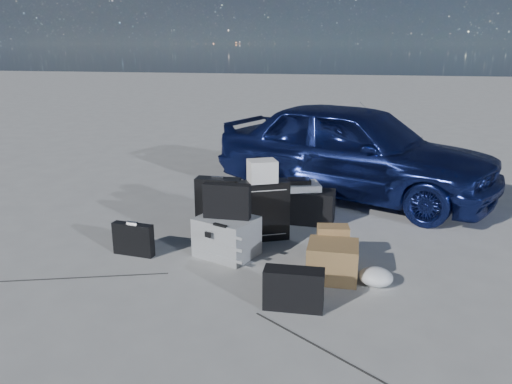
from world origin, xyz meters
TOP-DOWN VIEW (x-y plane):
  - ground at (0.00, 0.00)m, footprint 60.00×60.00m
  - car at (0.88, 2.52)m, footprint 3.94×2.80m
  - pelican_case at (-0.25, 0.27)m, footprint 0.64×0.59m
  - laptop_bag at (-0.24, 0.27)m, footprint 0.44×0.11m
  - briefcase at (-1.13, 0.10)m, footprint 0.41×0.13m
  - suitcase_left at (-0.49, 0.82)m, footprint 0.47×0.17m
  - suitcase_right at (0.01, 0.75)m, footprint 0.55×0.38m
  - white_carton at (0.00, 0.74)m, footprint 0.34×0.31m
  - duffel_bag at (0.33, 1.36)m, footprint 0.76×0.36m
  - flat_box_white at (0.32, 1.38)m, footprint 0.49×0.43m
  - flat_box_black at (0.30, 1.36)m, footprint 0.29×0.24m
  - kraft_bag at (0.75, 0.25)m, footprint 0.30×0.21m
  - cardboard_box at (0.76, -0.03)m, footprint 0.43×0.37m
  - plastic_bag at (1.13, -0.09)m, footprint 0.33×0.29m
  - messenger_bag at (0.50, -0.60)m, footprint 0.46×0.18m

SIDE VIEW (x-z plane):
  - ground at x=0.00m, z-range 0.00..0.00m
  - plastic_bag at x=1.13m, z-range 0.00..0.16m
  - briefcase at x=-1.13m, z-range 0.00..0.32m
  - cardboard_box at x=0.76m, z-range 0.00..0.32m
  - messenger_bag at x=0.50m, z-range 0.00..0.32m
  - duffel_bag at x=0.33m, z-range 0.00..0.37m
  - kraft_bag at x=0.75m, z-range 0.00..0.38m
  - pelican_case at x=-0.25m, z-range 0.00..0.38m
  - suitcase_left at x=-0.49m, z-range 0.00..0.61m
  - suitcase_right at x=0.01m, z-range 0.00..0.62m
  - flat_box_white at x=0.32m, z-range 0.37..0.45m
  - flat_box_black at x=0.30m, z-range 0.45..0.50m
  - laptop_bag at x=-0.24m, z-range 0.38..0.71m
  - car at x=0.88m, z-range 0.00..1.25m
  - white_carton at x=0.00m, z-range 0.62..0.84m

